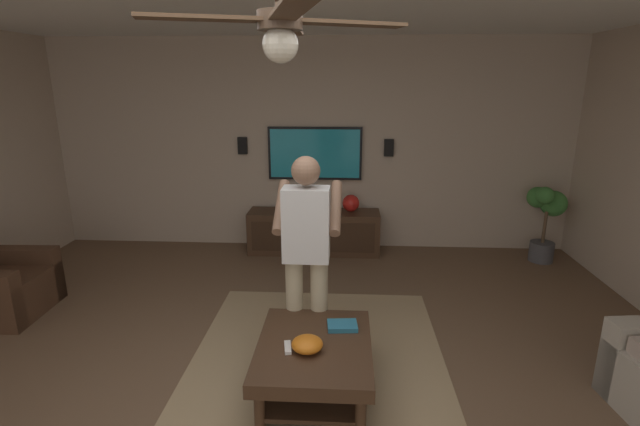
% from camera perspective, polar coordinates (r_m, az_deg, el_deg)
% --- Properties ---
extents(ground_plane, '(8.11, 8.11, 0.00)m').
position_cam_1_polar(ground_plane, '(3.47, -5.70, -22.92)').
color(ground_plane, brown).
extents(wall_back_tv, '(0.10, 6.96, 2.72)m').
position_cam_1_polar(wall_back_tv, '(6.17, -1.16, 8.30)').
color(wall_back_tv, '#BCA893').
rests_on(wall_back_tv, ground).
extents(area_rug, '(2.81, 2.03, 0.01)m').
position_cam_1_polar(area_rug, '(3.76, -0.47, -19.24)').
color(area_rug, '#9E8460').
rests_on(area_rug, ground).
extents(coffee_table, '(1.00, 0.80, 0.40)m').
position_cam_1_polar(coffee_table, '(3.44, -0.70, -17.20)').
color(coffee_table, '#422B1C').
rests_on(coffee_table, ground).
extents(media_console, '(0.45, 1.70, 0.55)m').
position_cam_1_polar(media_console, '(6.08, -0.75, -2.34)').
color(media_console, '#422B1C').
rests_on(media_console, ground).
extents(tv, '(0.05, 1.22, 0.69)m').
position_cam_1_polar(tv, '(6.09, -0.62, 7.34)').
color(tv, black).
extents(person_standing, '(0.53, 0.54, 1.64)m').
position_cam_1_polar(person_standing, '(3.65, -1.66, -3.99)').
color(person_standing, '#C6B793').
rests_on(person_standing, ground).
extents(potted_plant_tall, '(0.44, 0.47, 0.97)m').
position_cam_1_polar(potted_plant_tall, '(6.36, 26.02, -0.11)').
color(potted_plant_tall, '#4C4C51').
rests_on(potted_plant_tall, ground).
extents(bowl, '(0.22, 0.22, 0.10)m').
position_cam_1_polar(bowl, '(3.28, -1.58, -15.83)').
color(bowl, orange).
rests_on(bowl, coffee_table).
extents(remote_white, '(0.16, 0.07, 0.02)m').
position_cam_1_polar(remote_white, '(3.32, -3.99, -16.17)').
color(remote_white, white).
rests_on(remote_white, coffee_table).
extents(book, '(0.18, 0.23, 0.04)m').
position_cam_1_polar(book, '(3.56, 2.77, -13.68)').
color(book, teal).
rests_on(book, coffee_table).
extents(vase_round, '(0.22, 0.22, 0.22)m').
position_cam_1_polar(vase_round, '(6.01, 3.81, 1.22)').
color(vase_round, red).
rests_on(vase_round, media_console).
extents(wall_speaker_left, '(0.06, 0.12, 0.22)m').
position_cam_1_polar(wall_speaker_left, '(6.10, 8.47, 7.95)').
color(wall_speaker_left, black).
extents(wall_speaker_right, '(0.06, 0.12, 0.22)m').
position_cam_1_polar(wall_speaker_right, '(6.22, -9.50, 8.18)').
color(wall_speaker_right, black).
extents(ceiling_fan, '(1.20, 1.17, 0.46)m').
position_cam_1_polar(ceiling_fan, '(2.19, -4.76, 21.78)').
color(ceiling_fan, '#4C3828').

